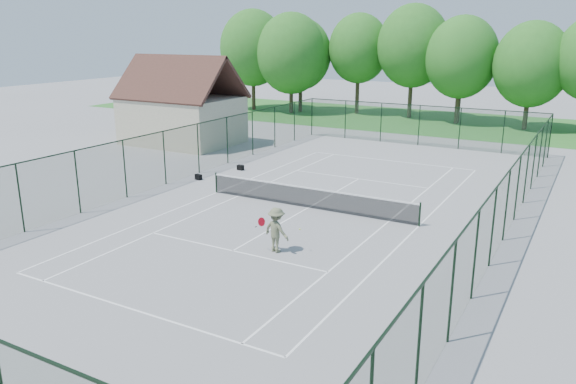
# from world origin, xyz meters

# --- Properties ---
(ground) EXTENTS (140.00, 140.00, 0.00)m
(ground) POSITION_xyz_m (0.00, 0.00, 0.00)
(ground) COLOR gray
(ground) RESTS_ON ground
(grass_far) EXTENTS (80.00, 16.00, 0.01)m
(grass_far) POSITION_xyz_m (0.00, 30.00, 0.01)
(grass_far) COLOR #31772B
(grass_far) RESTS_ON ground
(court_lines) EXTENTS (11.05, 23.85, 0.01)m
(court_lines) POSITION_xyz_m (0.00, 0.00, 0.00)
(court_lines) COLOR white
(court_lines) RESTS_ON ground
(tennis_net) EXTENTS (11.08, 0.08, 1.10)m
(tennis_net) POSITION_xyz_m (0.00, 0.00, 0.58)
(tennis_net) COLOR black
(tennis_net) RESTS_ON ground
(fence_enclosure) EXTENTS (18.05, 36.05, 3.02)m
(fence_enclosure) POSITION_xyz_m (0.00, 0.00, 1.56)
(fence_enclosure) COLOR #1F3E28
(fence_enclosure) RESTS_ON ground
(utility_building) EXTENTS (8.60, 6.27, 6.63)m
(utility_building) POSITION_xyz_m (-16.00, 10.00, 3.12)
(utility_building) COLOR beige
(utility_building) RESTS_ON ground
(tree_line_far) EXTENTS (39.40, 6.40, 9.70)m
(tree_line_far) POSITION_xyz_m (0.00, 30.00, 5.99)
(tree_line_far) COLOR #463324
(tree_line_far) RESTS_ON ground
(sports_bag_a) EXTENTS (0.43, 0.31, 0.32)m
(sports_bag_a) POSITION_xyz_m (-8.03, 1.69, 0.16)
(sports_bag_a) COLOR black
(sports_bag_a) RESTS_ON ground
(sports_bag_b) EXTENTS (0.43, 0.28, 0.31)m
(sports_bag_b) POSITION_xyz_m (-7.23, 4.83, 0.16)
(sports_bag_b) COLOR black
(sports_bag_b) RESTS_ON ground
(tennis_player) EXTENTS (1.71, 0.96, 1.78)m
(tennis_player) POSITION_xyz_m (1.52, -5.61, 0.89)
(tennis_player) COLOR #65694A
(tennis_player) RESTS_ON ground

